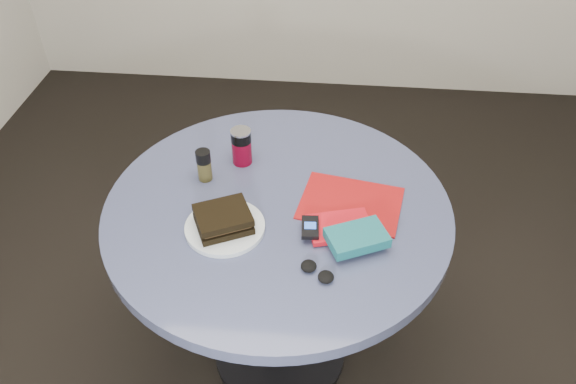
# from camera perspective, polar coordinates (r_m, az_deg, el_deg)

# --- Properties ---
(ground) EXTENTS (4.00, 4.00, 0.00)m
(ground) POSITION_cam_1_polar(r_m,az_deg,el_deg) (2.19, -0.81, -15.94)
(ground) COLOR black
(ground) RESTS_ON ground
(table) EXTENTS (1.00, 1.00, 0.75)m
(table) POSITION_cam_1_polar(r_m,az_deg,el_deg) (1.73, -0.99, -5.28)
(table) COLOR black
(table) RESTS_ON ground
(plate) EXTENTS (0.24, 0.24, 0.01)m
(plate) POSITION_cam_1_polar(r_m,az_deg,el_deg) (1.55, -6.42, -3.57)
(plate) COLOR white
(plate) RESTS_ON table
(sandwich) EXTENTS (0.18, 0.17, 0.05)m
(sandwich) POSITION_cam_1_polar(r_m,az_deg,el_deg) (1.52, -6.60, -2.75)
(sandwich) COLOR black
(sandwich) RESTS_ON plate
(soda_can) EXTENTS (0.08, 0.08, 0.12)m
(soda_can) POSITION_cam_1_polar(r_m,az_deg,el_deg) (1.74, -4.74, 4.64)
(soda_can) COLOR maroon
(soda_can) RESTS_ON table
(pepper_grinder) EXTENTS (0.04, 0.04, 0.10)m
(pepper_grinder) POSITION_cam_1_polar(r_m,az_deg,el_deg) (1.69, -8.52, 2.72)
(pepper_grinder) COLOR #423D1C
(pepper_grinder) RESTS_ON table
(magazine) EXTENTS (0.32, 0.26, 0.01)m
(magazine) POSITION_cam_1_polar(r_m,az_deg,el_deg) (1.63, 6.38, -1.13)
(magazine) COLOR #9C0E10
(magazine) RESTS_ON table
(red_book) EXTENTS (0.19, 0.15, 0.01)m
(red_book) POSITION_cam_1_polar(r_m,az_deg,el_deg) (1.54, 5.28, -3.52)
(red_book) COLOR red
(red_book) RESTS_ON magazine
(novel) EXTENTS (0.18, 0.15, 0.03)m
(novel) POSITION_cam_1_polar(r_m,az_deg,el_deg) (1.48, 7.01, -4.62)
(novel) COLOR #155B64
(novel) RESTS_ON red_book
(mp3_player) EXTENTS (0.05, 0.08, 0.01)m
(mp3_player) POSITION_cam_1_polar(r_m,az_deg,el_deg) (1.51, 2.27, -3.61)
(mp3_player) COLOR black
(mp3_player) RESTS_ON red_book
(headphones) EXTENTS (0.10, 0.09, 0.02)m
(headphones) POSITION_cam_1_polar(r_m,az_deg,el_deg) (1.42, 2.98, -8.06)
(headphones) COLOR black
(headphones) RESTS_ON table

